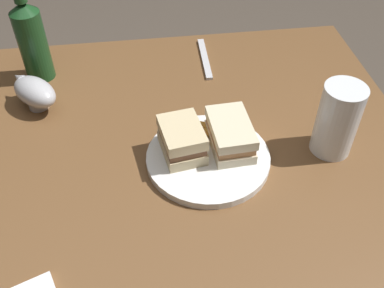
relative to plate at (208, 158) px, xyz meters
name	(u,v)px	position (x,y,z in m)	size (l,w,h in m)	color
dining_table	(180,250)	(0.06, -0.04, -0.39)	(1.00, 0.88, 0.76)	brown
plate	(208,158)	(0.00, 0.00, 0.00)	(0.25, 0.25, 0.02)	white
sandwich_half_left	(230,134)	(-0.05, -0.02, 0.04)	(0.08, 0.13, 0.06)	beige
sandwich_half_right	(182,140)	(0.05, -0.02, 0.04)	(0.09, 0.11, 0.06)	beige
potato_wedge_front	(208,132)	(-0.01, -0.06, 0.02)	(0.04, 0.02, 0.02)	gold
potato_wedge_middle	(194,136)	(0.02, -0.05, 0.02)	(0.05, 0.02, 0.02)	#AD702D
potato_wedge_back	(217,127)	(-0.03, -0.07, 0.02)	(0.04, 0.02, 0.01)	#B77F33
potato_wedge_left_edge	(204,128)	(0.00, -0.07, 0.02)	(0.05, 0.02, 0.02)	#B77F33
pint_glass	(337,123)	(-0.25, 0.00, 0.06)	(0.08, 0.08, 0.15)	white
gravy_boat	(34,92)	(0.35, -0.22, 0.03)	(0.13, 0.14, 0.07)	#B7B7BC
cider_bottle	(31,39)	(0.36, -0.34, 0.10)	(0.07, 0.07, 0.26)	#19421E
fork	(205,58)	(-0.05, -0.36, 0.00)	(0.18, 0.02, 0.01)	silver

